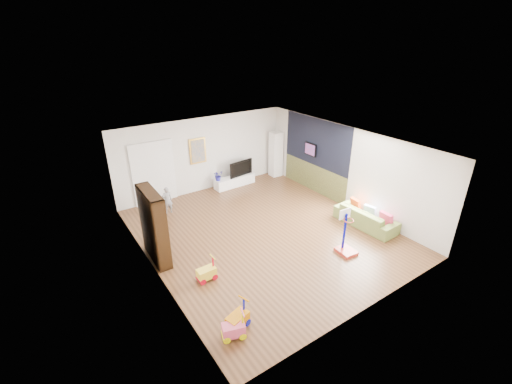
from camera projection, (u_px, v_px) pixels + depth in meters
floor at (264, 232)px, 10.09m from camera, size 6.50×7.50×0.00m
ceiling at (265, 144)px, 8.95m from camera, size 6.50×7.50×0.00m
wall_back at (204, 155)px, 12.34m from camera, size 6.50×0.00×2.70m
wall_front at (375, 256)px, 6.71m from camera, size 6.50×0.00×2.70m
wall_left at (149, 224)px, 7.87m from camera, size 0.00×7.50×2.70m
wall_right at (345, 167)px, 11.18m from camera, size 0.00×7.50×2.70m
navy_accent at (316, 142)px, 12.01m from camera, size 0.01×3.20×1.70m
olive_wainscot at (313, 178)px, 12.58m from camera, size 0.01×3.20×1.00m
doorway at (154, 174)px, 11.46m from camera, size 1.45×0.06×2.10m
painting_back at (198, 151)px, 12.09m from camera, size 0.62×0.06×0.92m
artwork_right at (310, 149)px, 12.25m from camera, size 0.04×0.56×0.46m
media_console at (235, 181)px, 13.09m from camera, size 1.65×0.48×0.38m
tall_cabinet at (276, 154)px, 13.76m from camera, size 0.44×0.44×1.81m
bookshelf at (154, 226)px, 8.54m from camera, size 0.37×1.31×1.90m
sofa at (366, 217)px, 10.33m from camera, size 0.83×1.95×0.56m
basketball_hoop at (348, 233)px, 8.87m from camera, size 0.46×0.55×1.24m
ride_on_yellow at (206, 270)px, 8.02m from camera, size 0.44×0.28×0.59m
ride_on_orange at (237, 316)px, 6.69m from camera, size 0.52×0.41×0.61m
ride_on_pink at (233, 326)px, 6.49m from camera, size 0.49×0.39×0.58m
child at (167, 200)px, 10.98m from camera, size 0.35×0.24×0.91m
tv at (239, 168)px, 13.02m from camera, size 1.05×0.28×0.60m
vase_plant at (218, 175)px, 12.58m from camera, size 0.39×0.35×0.39m
pillow_left at (386, 219)px, 9.90m from camera, size 0.13×0.42×0.41m
pillow_center at (370, 211)px, 10.36m from camera, size 0.16×0.38×0.36m
pillow_right at (356, 204)px, 10.77m from camera, size 0.15×0.38×0.37m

